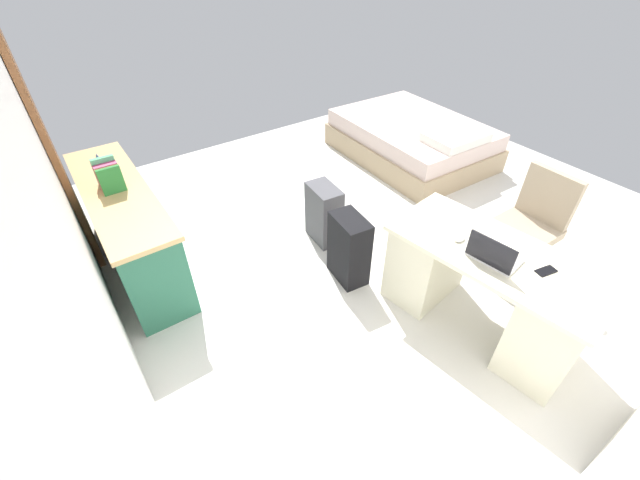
{
  "coord_description": "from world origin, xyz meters",
  "views": [
    {
      "loc": [
        -2.08,
        2.3,
        2.48
      ],
      "look_at": [
        -0.19,
        0.96,
        0.6
      ],
      "focal_mm": 22.46,
      "sensor_mm": 36.0,
      "label": 1
    }
  ],
  "objects_px": {
    "suitcase_black": "(349,249)",
    "credenza": "(129,228)",
    "figurine_small": "(98,159)",
    "desk": "(485,288)",
    "computer_mouse": "(460,238)",
    "bed": "(412,140)",
    "laptop": "(493,255)",
    "suitcase_spare_grey": "(324,214)",
    "office_chair": "(526,232)",
    "cell_phone_near_laptop": "(546,271)"
  },
  "relations": [
    {
      "from": "desk",
      "to": "cell_phone_near_laptop",
      "type": "relative_size",
      "value": 11.16
    },
    {
      "from": "suitcase_black",
      "to": "laptop",
      "type": "relative_size",
      "value": 1.83
    },
    {
      "from": "laptop",
      "to": "cell_phone_near_laptop",
      "type": "distance_m",
      "value": 0.33
    },
    {
      "from": "office_chair",
      "to": "laptop",
      "type": "relative_size",
      "value": 2.78
    },
    {
      "from": "credenza",
      "to": "cell_phone_near_laptop",
      "type": "distance_m",
      "value": 3.21
    },
    {
      "from": "bed",
      "to": "figurine_small",
      "type": "bearing_deg",
      "value": 83.09
    },
    {
      "from": "computer_mouse",
      "to": "cell_phone_near_laptop",
      "type": "xyz_separation_m",
      "value": [
        -0.53,
        -0.19,
        -0.01
      ]
    },
    {
      "from": "credenza",
      "to": "figurine_small",
      "type": "relative_size",
      "value": 16.36
    },
    {
      "from": "desk",
      "to": "laptop",
      "type": "distance_m",
      "value": 0.41
    },
    {
      "from": "suitcase_black",
      "to": "suitcase_spare_grey",
      "type": "height_order",
      "value": "suitcase_black"
    },
    {
      "from": "suitcase_black",
      "to": "credenza",
      "type": "bearing_deg",
      "value": 56.62
    },
    {
      "from": "laptop",
      "to": "figurine_small",
      "type": "bearing_deg",
      "value": 33.56
    },
    {
      "from": "office_chair",
      "to": "cell_phone_near_laptop",
      "type": "height_order",
      "value": "office_chair"
    },
    {
      "from": "desk",
      "to": "cell_phone_near_laptop",
      "type": "distance_m",
      "value": 0.46
    },
    {
      "from": "credenza",
      "to": "laptop",
      "type": "distance_m",
      "value": 2.89
    },
    {
      "from": "figurine_small",
      "to": "desk",
      "type": "bearing_deg",
      "value": -144.6
    },
    {
      "from": "credenza",
      "to": "figurine_small",
      "type": "bearing_deg",
      "value": 0.18
    },
    {
      "from": "bed",
      "to": "laptop",
      "type": "height_order",
      "value": "laptop"
    },
    {
      "from": "desk",
      "to": "computer_mouse",
      "type": "height_order",
      "value": "computer_mouse"
    },
    {
      "from": "laptop",
      "to": "bed",
      "type": "bearing_deg",
      "value": -36.42
    },
    {
      "from": "suitcase_spare_grey",
      "to": "desk",
      "type": "bearing_deg",
      "value": -162.17
    },
    {
      "from": "office_chair",
      "to": "figurine_small",
      "type": "xyz_separation_m",
      "value": [
        2.5,
        2.71,
        0.42
      ]
    },
    {
      "from": "desk",
      "to": "suitcase_black",
      "type": "height_order",
      "value": "desk"
    },
    {
      "from": "bed",
      "to": "computer_mouse",
      "type": "xyz_separation_m",
      "value": [
        -2.04,
        1.69,
        0.49
      ]
    },
    {
      "from": "suitcase_spare_grey",
      "to": "computer_mouse",
      "type": "distance_m",
      "value": 1.39
    },
    {
      "from": "suitcase_spare_grey",
      "to": "cell_phone_near_laptop",
      "type": "bearing_deg",
      "value": -161.43
    },
    {
      "from": "suitcase_black",
      "to": "cell_phone_near_laptop",
      "type": "bearing_deg",
      "value": -148.72
    },
    {
      "from": "bed",
      "to": "suitcase_spare_grey",
      "type": "distance_m",
      "value": 2.06
    },
    {
      "from": "credenza",
      "to": "cell_phone_near_laptop",
      "type": "bearing_deg",
      "value": -141.17
    },
    {
      "from": "suitcase_black",
      "to": "cell_phone_near_laptop",
      "type": "height_order",
      "value": "cell_phone_near_laptop"
    },
    {
      "from": "credenza",
      "to": "bed",
      "type": "height_order",
      "value": "credenza"
    },
    {
      "from": "desk",
      "to": "suitcase_black",
      "type": "xyz_separation_m",
      "value": [
        0.97,
        0.48,
        -0.07
      ]
    },
    {
      "from": "credenza",
      "to": "office_chair",
      "type": "bearing_deg",
      "value": -126.56
    },
    {
      "from": "office_chair",
      "to": "bed",
      "type": "bearing_deg",
      "value": -20.95
    },
    {
      "from": "laptop",
      "to": "cell_phone_near_laptop",
      "type": "xyz_separation_m",
      "value": [
        -0.26,
        -0.2,
        -0.04
      ]
    },
    {
      "from": "desk",
      "to": "figurine_small",
      "type": "distance_m",
      "value": 3.34
    },
    {
      "from": "desk",
      "to": "suitcase_black",
      "type": "bearing_deg",
      "value": 26.19
    },
    {
      "from": "bed",
      "to": "suitcase_black",
      "type": "relative_size",
      "value": 3.16
    },
    {
      "from": "figurine_small",
      "to": "credenza",
      "type": "bearing_deg",
      "value": -179.82
    },
    {
      "from": "suitcase_spare_grey",
      "to": "office_chair",
      "type": "bearing_deg",
      "value": -134.48
    },
    {
      "from": "suitcase_spare_grey",
      "to": "credenza",
      "type": "bearing_deg",
      "value": 72.42
    },
    {
      "from": "computer_mouse",
      "to": "figurine_small",
      "type": "distance_m",
      "value": 3.06
    },
    {
      "from": "computer_mouse",
      "to": "figurine_small",
      "type": "xyz_separation_m",
      "value": [
        2.46,
        1.81,
        0.1
      ]
    },
    {
      "from": "office_chair",
      "to": "cell_phone_near_laptop",
      "type": "relative_size",
      "value": 6.91
    },
    {
      "from": "office_chair",
      "to": "credenza",
      "type": "height_order",
      "value": "office_chair"
    },
    {
      "from": "desk",
      "to": "bed",
      "type": "distance_m",
      "value": 2.77
    },
    {
      "from": "credenza",
      "to": "suitcase_spare_grey",
      "type": "bearing_deg",
      "value": -112.97
    },
    {
      "from": "suitcase_spare_grey",
      "to": "cell_phone_near_laptop",
      "type": "xyz_separation_m",
      "value": [
        -1.82,
        -0.43,
        0.44
      ]
    },
    {
      "from": "suitcase_black",
      "to": "laptop",
      "type": "bearing_deg",
      "value": -152.68
    },
    {
      "from": "desk",
      "to": "suitcase_spare_grey",
      "type": "xyz_separation_m",
      "value": [
        1.53,
        0.34,
        -0.09
      ]
    }
  ]
}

